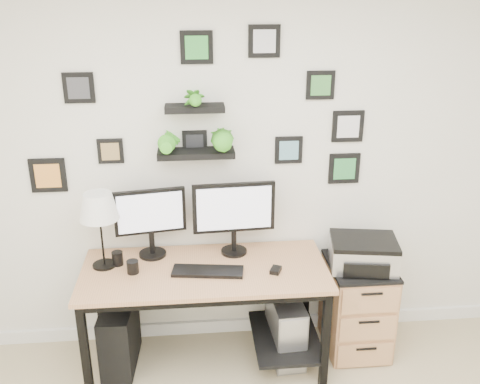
{
  "coord_description": "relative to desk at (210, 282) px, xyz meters",
  "views": [
    {
      "loc": [
        -0.33,
        -1.43,
        2.48
      ],
      "look_at": [
        -0.02,
        1.83,
        1.2
      ],
      "focal_mm": 40.0,
      "sensor_mm": 36.0,
      "label": 1
    }
  ],
  "objects": [
    {
      "name": "pc_tower_black",
      "position": [
        -0.63,
        0.02,
        -0.39
      ],
      "size": [
        0.23,
        0.48,
        0.47
      ],
      "primitive_type": "cube",
      "rotation": [
        0.0,
        0.0,
        -0.06
      ],
      "color": "black",
      "rests_on": "ground"
    },
    {
      "name": "mug",
      "position": [
        -0.49,
        -0.04,
        0.17
      ],
      "size": [
        0.08,
        0.08,
        0.09
      ],
      "primitive_type": "cylinder",
      "color": "black",
      "rests_on": "desk"
    },
    {
      "name": "printer",
      "position": [
        1.05,
        0.04,
        0.14
      ],
      "size": [
        0.49,
        0.41,
        0.2
      ],
      "color": "silver",
      "rests_on": "file_cabinet"
    },
    {
      "name": "file_cabinet",
      "position": [
        1.04,
        0.06,
        -0.29
      ],
      "size": [
        0.43,
        0.53,
        0.67
      ],
      "color": "tan",
      "rests_on": "ground"
    },
    {
      "name": "pen_cup",
      "position": [
        -0.6,
        0.07,
        0.17
      ],
      "size": [
        0.07,
        0.07,
        0.09
      ],
      "primitive_type": "cylinder",
      "color": "black",
      "rests_on": "desk"
    },
    {
      "name": "table_lamp",
      "position": [
        -0.69,
        0.07,
        0.54
      ],
      "size": [
        0.25,
        0.25,
        0.51
      ],
      "color": "black",
      "rests_on": "desk"
    },
    {
      "name": "monitor_left",
      "position": [
        -0.38,
        0.18,
        0.41
      ],
      "size": [
        0.47,
        0.21,
        0.48
      ],
      "color": "black",
      "rests_on": "desk"
    },
    {
      "name": "mouse",
      "position": [
        0.42,
        -0.12,
        0.14
      ],
      "size": [
        0.09,
        0.11,
        0.03
      ],
      "primitive_type": "cube",
      "rotation": [
        0.0,
        0.0,
        -0.42
      ],
      "color": "black",
      "rests_on": "desk"
    },
    {
      "name": "wall_decor",
      "position": [
        -0.01,
        0.26,
        1.02
      ],
      "size": [
        2.22,
        0.18,
        1.07
      ],
      "color": "black",
      "rests_on": "ground"
    },
    {
      "name": "room",
      "position": [
        0.23,
        0.32,
        -0.58
      ],
      "size": [
        4.0,
        4.0,
        4.0
      ],
      "color": "#C3B38B",
      "rests_on": "ground"
    },
    {
      "name": "monitor_right",
      "position": [
        0.17,
        0.17,
        0.43
      ],
      "size": [
        0.55,
        0.19,
        0.51
      ],
      "color": "black",
      "rests_on": "desk"
    },
    {
      "name": "desk",
      "position": [
        0.0,
        0.0,
        0.0
      ],
      "size": [
        1.6,
        0.7,
        0.75
      ],
      "color": "tan",
      "rests_on": "ground"
    },
    {
      "name": "pc_tower_grey",
      "position": [
        0.52,
        0.01,
        -0.4
      ],
      "size": [
        0.23,
        0.47,
        0.46
      ],
      "color": "gray",
      "rests_on": "ground"
    },
    {
      "name": "keyboard",
      "position": [
        -0.02,
        -0.09,
        0.14
      ],
      "size": [
        0.47,
        0.21,
        0.02
      ],
      "primitive_type": "cube",
      "rotation": [
        0.0,
        0.0,
        -0.14
      ],
      "color": "black",
      "rests_on": "desk"
    }
  ]
}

